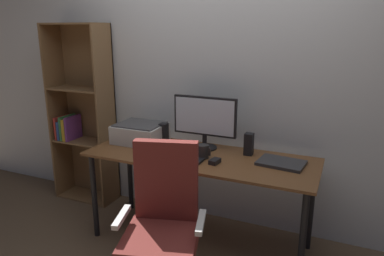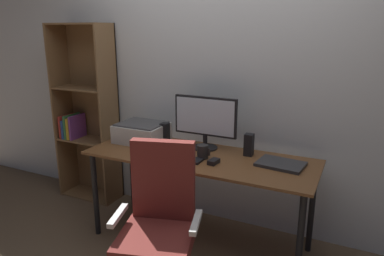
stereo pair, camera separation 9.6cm
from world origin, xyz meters
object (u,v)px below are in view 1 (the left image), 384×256
at_px(keyboard, 184,159).
at_px(bookshelf, 82,116).
at_px(coffee_mug, 203,152).
at_px(monitor, 205,119).
at_px(office_chair, 163,232).
at_px(mouse, 215,161).
at_px(desk, 200,166).
at_px(laptop, 281,163).
at_px(speaker_right, 249,144).
at_px(printer, 140,133).
at_px(speaker_left, 164,133).

relative_size(keyboard, bookshelf, 0.17).
bearing_deg(bookshelf, coffee_mug, -13.97).
distance_m(monitor, coffee_mug, 0.30).
xyz_separation_m(keyboard, bookshelf, (-1.31, 0.45, 0.09)).
bearing_deg(office_chair, mouse, 60.14).
bearing_deg(desk, monitor, 100.50).
bearing_deg(keyboard, bookshelf, 161.22).
height_order(monitor, laptop, monitor).
bearing_deg(desk, speaker_right, 27.24).
xyz_separation_m(keyboard, printer, (-0.52, 0.25, 0.07)).
distance_m(desk, bookshelf, 1.43).
distance_m(mouse, bookshelf, 1.60).
relative_size(monitor, mouse, 5.42).
height_order(desk, speaker_left, speaker_left).
height_order(desk, speaker_right, speaker_right).
xyz_separation_m(speaker_left, speaker_right, (0.73, 0.00, 0.00)).
relative_size(coffee_mug, printer, 0.26).
distance_m(laptop, printer, 1.20).
bearing_deg(speaker_left, bookshelf, 171.57).
height_order(mouse, coffee_mug, coffee_mug).
xyz_separation_m(monitor, keyboard, (-0.04, -0.31, -0.23)).
bearing_deg(office_chair, speaker_left, 101.03).
height_order(keyboard, laptop, laptop).
distance_m(coffee_mug, office_chair, 0.70).
bearing_deg(speaker_right, bookshelf, 175.16).
distance_m(coffee_mug, speaker_right, 0.36).
relative_size(mouse, coffee_mug, 0.93).
xyz_separation_m(coffee_mug, bookshelf, (-1.42, 0.35, 0.05)).
height_order(mouse, speaker_left, speaker_left).
xyz_separation_m(desk, keyboard, (-0.07, -0.13, 0.09)).
bearing_deg(bookshelf, printer, -14.01).
height_order(printer, bookshelf, bookshelf).
distance_m(keyboard, coffee_mug, 0.16).
distance_m(monitor, speaker_left, 0.40).
bearing_deg(monitor, laptop, -9.94).
distance_m(mouse, printer, 0.79).
height_order(keyboard, speaker_left, speaker_left).
bearing_deg(bookshelf, monitor, -5.82).
xyz_separation_m(speaker_right, printer, (-0.93, -0.05, -0.00)).
distance_m(mouse, speaker_right, 0.33).
xyz_separation_m(desk, speaker_right, (0.33, 0.17, 0.17)).
bearing_deg(mouse, laptop, 29.99).
height_order(desk, bookshelf, bookshelf).
bearing_deg(keyboard, desk, 60.59).
height_order(speaker_left, bookshelf, bookshelf).
distance_m(keyboard, speaker_left, 0.45).
bearing_deg(speaker_right, speaker_left, 180.00).
height_order(laptop, bookshelf, bookshelf).
bearing_deg(desk, bookshelf, 167.07).
xyz_separation_m(monitor, office_chair, (0.06, -0.84, -0.52)).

